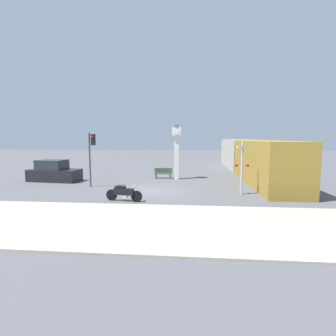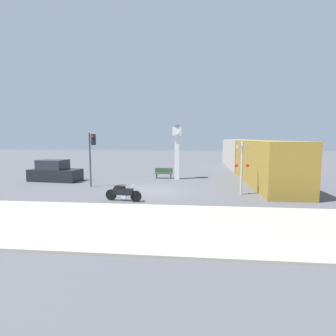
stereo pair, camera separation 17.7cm
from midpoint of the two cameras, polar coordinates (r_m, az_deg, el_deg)
ground_plane at (r=18.03m, az=-3.23°, el=-5.01°), size 120.00×120.00×0.00m
sidewalk_strip at (r=11.33m, az=-8.60°, el=-11.83°), size 36.00×6.00×0.10m
motorcycle at (r=15.29m, az=-9.93°, el=-5.42°), size 2.18×0.57×0.97m
clock_tower at (r=22.97m, az=1.67°, el=5.35°), size 0.92×0.92×4.80m
freight_train at (r=27.94m, az=16.93°, el=2.34°), size 2.80×24.40×3.40m
traffic_light at (r=20.01m, az=-16.57°, el=3.83°), size 0.50×0.35×3.99m
railroad_crossing_signal at (r=17.26m, az=15.51°, el=0.55°), size 0.90×0.82×3.42m
bench at (r=23.56m, az=-1.25°, el=-1.07°), size 1.60×0.44×0.92m
parked_car at (r=24.01m, az=-23.77°, el=-0.85°), size 4.36×2.22×1.80m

